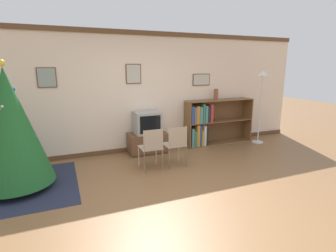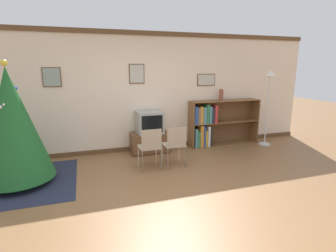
% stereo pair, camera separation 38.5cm
% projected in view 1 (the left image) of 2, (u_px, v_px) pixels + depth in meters
% --- Properties ---
extents(ground_plane, '(24.00, 24.00, 0.00)m').
position_uv_depth(ground_plane, '(177.00, 196.00, 4.01)').
color(ground_plane, brown).
extents(wall_back, '(8.92, 0.11, 2.70)m').
position_uv_depth(wall_back, '(133.00, 93.00, 5.91)').
color(wall_back, beige).
rests_on(wall_back, ground_plane).
extents(area_rug, '(1.81, 1.86, 0.01)m').
position_uv_depth(area_rug, '(19.00, 188.00, 4.27)').
color(area_rug, '#23283D').
rests_on(area_rug, ground_plane).
extents(christmas_tree, '(1.16, 1.16, 2.03)m').
position_uv_depth(christmas_tree, '(10.00, 127.00, 4.04)').
color(christmas_tree, maroon).
rests_on(christmas_tree, area_rug).
extents(tv_console, '(0.86, 0.48, 0.47)m').
position_uv_depth(tv_console, '(147.00, 143.00, 5.97)').
color(tv_console, '#4C311E').
rests_on(tv_console, ground_plane).
extents(television, '(0.57, 0.46, 0.49)m').
position_uv_depth(television, '(147.00, 123.00, 5.86)').
color(television, '#9E9E99').
rests_on(television, tv_console).
extents(folding_chair_left, '(0.40, 0.40, 0.82)m').
position_uv_depth(folding_chair_left, '(152.00, 147.00, 4.90)').
color(folding_chair_left, tan).
rests_on(folding_chair_left, ground_plane).
extents(folding_chair_right, '(0.40, 0.40, 0.82)m').
position_uv_depth(folding_chair_right, '(176.00, 144.00, 5.08)').
color(folding_chair_right, tan).
rests_on(folding_chair_right, ground_plane).
extents(bookshelf, '(1.81, 0.36, 1.12)m').
position_uv_depth(bookshelf, '(207.00, 123.00, 6.55)').
color(bookshelf, brown).
rests_on(bookshelf, ground_plane).
extents(vase, '(0.10, 0.10, 0.27)m').
position_uv_depth(vase, '(216.00, 94.00, 6.53)').
color(vase, brown).
rests_on(vase, bookshelf).
extents(standing_lamp, '(0.28, 0.28, 1.84)m').
position_uv_depth(standing_lamp, '(262.00, 88.00, 6.52)').
color(standing_lamp, silver).
rests_on(standing_lamp, ground_plane).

